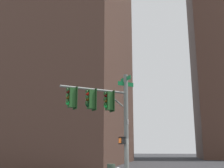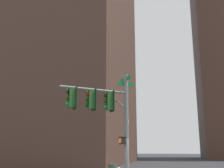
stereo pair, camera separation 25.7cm
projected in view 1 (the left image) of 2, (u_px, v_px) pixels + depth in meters
signal_pole_assembly at (107, 111)px, 15.05m from camera, size 3.40×3.01×6.17m
building_brick_nearside at (56, 3)px, 44.06m from camera, size 21.34×20.80×49.11m
building_brick_midblock at (5, 34)px, 49.80m from camera, size 22.11×15.13×44.20m
building_glass_tower at (73, 14)px, 77.08m from camera, size 22.51×32.47×76.89m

